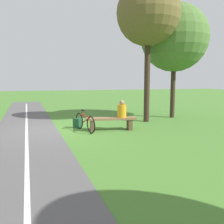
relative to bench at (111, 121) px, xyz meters
name	(u,v)px	position (x,y,z in m)	size (l,w,h in m)	color
ground_plane	(54,130)	(2.21, -0.70, -0.37)	(80.00, 80.00, 0.00)	#477A2D
paved_path	(27,165)	(3.14, 3.30, -0.36)	(2.40, 36.00, 0.02)	#565454
path_centre_line	(27,164)	(3.14, 3.30, -0.35)	(0.10, 32.00, 0.00)	silver
bench	(111,121)	(0.00, 0.00, 0.00)	(2.09, 0.79, 0.52)	brown
person_seated	(122,110)	(-0.44, 0.07, 0.45)	(0.42, 0.42, 0.71)	orange
bicycle	(85,122)	(1.05, -0.17, -0.01)	(0.47, 1.70, 0.85)	black
backpack	(77,123)	(1.23, -0.87, -0.16)	(0.38, 0.39, 0.42)	#1E4C2D
tree_far_left	(175,38)	(-4.22, -2.27, 3.86)	(3.53, 3.53, 6.00)	#38281E
tree_by_path	(148,14)	(-2.29, -1.48, 4.73)	(2.99, 2.99, 6.62)	#38281E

